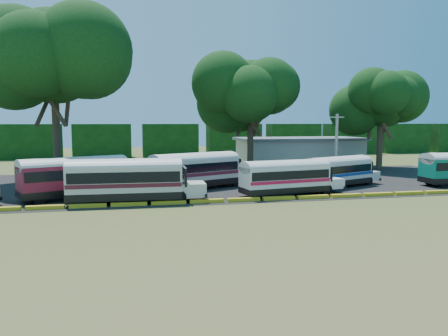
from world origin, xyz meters
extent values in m
plane|color=#34541C|center=(0.00, 0.00, 0.00)|extent=(160.00, 160.00, 0.00)
cube|color=black|center=(1.00, 12.00, 0.01)|extent=(64.00, 24.00, 0.02)
cube|color=gold|center=(-16.50, 1.00, 0.15)|extent=(2.70, 0.45, 0.30)
cube|color=gold|center=(-13.50, 1.00, 0.15)|extent=(2.70, 0.45, 0.30)
cube|color=gold|center=(-10.50, 1.00, 0.15)|extent=(2.70, 0.45, 0.30)
cube|color=gold|center=(-7.50, 1.00, 0.15)|extent=(2.70, 0.45, 0.30)
cube|color=gold|center=(-4.50, 1.00, 0.15)|extent=(2.70, 0.45, 0.30)
cube|color=gold|center=(-1.50, 1.00, 0.15)|extent=(2.70, 0.45, 0.30)
cube|color=gold|center=(1.50, 1.00, 0.15)|extent=(2.70, 0.45, 0.30)
cube|color=gold|center=(4.50, 1.00, 0.15)|extent=(2.70, 0.45, 0.30)
cube|color=gold|center=(7.50, 1.00, 0.15)|extent=(2.70, 0.45, 0.30)
cube|color=gold|center=(10.50, 1.00, 0.15)|extent=(2.70, 0.45, 0.30)
cube|color=gold|center=(13.50, 1.00, 0.15)|extent=(2.70, 0.45, 0.30)
cube|color=gold|center=(16.50, 1.00, 0.15)|extent=(2.70, 0.45, 0.30)
cube|color=gold|center=(19.50, 1.00, 0.15)|extent=(2.70, 0.45, 0.30)
cube|color=beige|center=(18.00, 30.00, 1.80)|extent=(18.00, 8.00, 3.60)
cube|color=#54575B|center=(18.00, 30.00, 3.80)|extent=(19.00, 9.00, 0.40)
cube|color=black|center=(-24.00, 48.00, 3.00)|extent=(10.00, 4.00, 6.00)
cube|color=black|center=(-12.00, 48.00, 3.00)|extent=(10.00, 4.00, 6.00)
cube|color=black|center=(0.00, 48.00, 3.00)|extent=(10.00, 4.00, 6.00)
cube|color=black|center=(12.00, 48.00, 3.00)|extent=(10.00, 4.00, 6.00)
cube|color=black|center=(24.00, 48.00, 3.00)|extent=(10.00, 4.00, 6.00)
cube|color=black|center=(36.00, 48.00, 3.00)|extent=(10.00, 4.00, 6.00)
cube|color=black|center=(48.00, 48.00, 3.00)|extent=(10.00, 4.00, 6.00)
cylinder|color=black|center=(-7.72, 6.07, 0.53)|extent=(1.08, 0.69, 1.05)
cylinder|color=black|center=(-8.63, 8.13, 0.53)|extent=(1.08, 0.69, 1.05)
cylinder|color=black|center=(-14.27, 3.18, 0.53)|extent=(1.08, 0.69, 1.05)
cylinder|color=black|center=(-15.18, 5.24, 0.53)|extent=(1.08, 0.69, 1.05)
cube|color=black|center=(-11.93, 5.44, 0.68)|extent=(8.96, 5.89, 0.58)
cube|color=maroon|center=(-11.93, 5.44, 1.93)|extent=(8.96, 5.89, 1.93)
cube|color=black|center=(-11.93, 5.44, 2.16)|extent=(8.67, 5.81, 0.81)
ellipsoid|color=beige|center=(-11.93, 5.44, 2.89)|extent=(8.96, 5.89, 1.18)
cube|color=maroon|center=(-7.12, 7.57, 1.00)|extent=(2.67, 2.88, 1.00)
cube|color=black|center=(-7.73, 7.30, 2.03)|extent=(1.12, 2.28, 1.44)
cube|color=black|center=(-6.30, 7.93, 0.58)|extent=(1.22, 2.43, 0.32)
cube|color=black|center=(-15.83, 3.72, 0.58)|extent=(1.22, 2.43, 0.32)
cylinder|color=black|center=(-3.64, 1.03, 0.53)|extent=(1.08, 0.33, 1.07)
cylinder|color=black|center=(-3.56, 3.31, 0.53)|extent=(1.08, 0.33, 1.07)
cylinder|color=black|center=(-10.89, 1.28, 0.53)|extent=(1.08, 0.33, 1.07)
cylinder|color=black|center=(-10.81, 3.56, 0.53)|extent=(1.08, 0.33, 1.07)
cube|color=black|center=(-7.76, 2.32, 0.69)|extent=(8.83, 2.96, 0.59)
cube|color=beige|center=(-7.76, 2.32, 1.96)|extent=(8.83, 2.96, 1.95)
cube|color=black|center=(-7.76, 2.32, 2.19)|extent=(8.48, 3.02, 0.82)
cube|color=#541520|center=(-7.76, 2.32, 1.57)|extent=(8.74, 3.00, 0.32)
ellipsoid|color=beige|center=(-7.76, 2.32, 2.93)|extent=(8.83, 2.96, 1.20)
cube|color=beige|center=(-2.43, 2.13, 1.01)|extent=(2.00, 2.41, 1.01)
cube|color=black|center=(-3.10, 2.16, 2.05)|extent=(0.24, 2.46, 1.46)
cube|color=black|center=(-1.52, 2.10, 0.59)|extent=(0.28, 2.62, 0.32)
cube|color=black|center=(-12.07, 2.46, 0.59)|extent=(0.28, 2.62, 0.32)
cylinder|color=black|center=(2.82, 8.87, 0.53)|extent=(1.08, 0.70, 1.05)
cylinder|color=black|center=(1.89, 10.92, 0.53)|extent=(1.08, 0.70, 1.05)
cylinder|color=black|center=(-3.70, 5.92, 0.53)|extent=(1.08, 0.70, 1.05)
cylinder|color=black|center=(-4.63, 7.97, 0.53)|extent=(1.08, 0.70, 1.05)
cube|color=black|center=(-1.38, 8.20, 0.68)|extent=(8.95, 5.95, 0.58)
cube|color=beige|center=(-1.38, 8.20, 1.93)|extent=(8.95, 5.95, 1.93)
cube|color=black|center=(-1.38, 8.20, 2.16)|extent=(8.66, 5.87, 0.81)
cube|color=maroon|center=(-1.38, 8.20, 1.55)|extent=(8.89, 5.95, 0.32)
ellipsoid|color=beige|center=(-1.38, 8.20, 2.89)|extent=(8.95, 5.95, 1.18)
cube|color=beige|center=(3.41, 10.37, 1.00)|extent=(2.68, 2.89, 1.00)
cube|color=black|center=(2.81, 10.10, 2.03)|extent=(1.14, 2.27, 1.44)
cube|color=black|center=(4.23, 10.74, 0.58)|extent=(1.23, 2.43, 0.32)
cube|color=black|center=(-5.27, 6.45, 0.58)|extent=(1.23, 2.43, 0.32)
cylinder|color=black|center=(9.48, 2.55, 0.47)|extent=(0.97, 0.41, 0.94)
cylinder|color=black|center=(9.15, 4.53, 0.47)|extent=(0.97, 0.41, 0.94)
cylinder|color=black|center=(3.17, 1.49, 0.47)|extent=(0.97, 0.41, 0.94)
cylinder|color=black|center=(2.84, 3.48, 0.47)|extent=(0.97, 0.41, 0.94)
cube|color=black|center=(5.70, 2.93, 0.61)|extent=(7.99, 3.59, 0.52)
cube|color=silver|center=(5.70, 2.93, 1.72)|extent=(7.99, 3.59, 1.72)
cube|color=black|center=(5.70, 2.93, 1.93)|extent=(7.69, 3.59, 0.72)
cube|color=red|center=(5.70, 2.93, 1.38)|extent=(7.92, 3.61, 0.28)
ellipsoid|color=beige|center=(5.70, 2.93, 2.58)|extent=(7.99, 3.59, 1.06)
cube|color=silver|center=(10.33, 3.71, 0.89)|extent=(2.01, 2.32, 0.89)
cube|color=black|center=(9.75, 3.61, 1.81)|extent=(0.49, 2.16, 1.29)
cube|color=black|center=(11.12, 3.84, 0.52)|extent=(0.55, 2.30, 0.28)
cube|color=black|center=(1.94, 2.31, 0.52)|extent=(0.55, 2.30, 0.28)
cylinder|color=black|center=(16.16, 6.98, 0.46)|extent=(0.94, 0.60, 0.92)
cylinder|color=black|center=(15.39, 8.79, 0.46)|extent=(0.94, 0.60, 0.92)
cylinder|color=black|center=(10.43, 4.54, 0.46)|extent=(0.94, 0.60, 0.92)
cylinder|color=black|center=(9.66, 6.34, 0.46)|extent=(0.94, 0.60, 0.92)
cube|color=black|center=(12.49, 6.48, 0.60)|extent=(7.81, 5.06, 0.50)
cube|color=silver|center=(12.49, 6.48, 1.68)|extent=(7.81, 5.06, 1.68)
cube|color=black|center=(12.49, 6.48, 1.88)|extent=(7.55, 4.99, 0.70)
cube|color=navy|center=(12.49, 6.48, 1.35)|extent=(7.75, 5.06, 0.27)
ellipsoid|color=beige|center=(12.49, 6.48, 2.52)|extent=(7.81, 5.06, 1.03)
cube|color=silver|center=(16.70, 8.28, 0.87)|extent=(2.31, 2.50, 0.87)
cube|color=black|center=(16.17, 8.05, 1.76)|extent=(0.95, 1.99, 1.26)
cube|color=black|center=(17.42, 8.59, 0.50)|extent=(1.03, 2.13, 0.27)
cube|color=black|center=(9.08, 5.02, 0.50)|extent=(1.03, 2.13, 0.27)
cylinder|color=black|center=(22.35, 3.90, 0.50)|extent=(1.01, 0.29, 1.01)
cylinder|color=black|center=(22.36, 6.06, 0.50)|extent=(1.01, 0.29, 1.01)
cube|color=black|center=(21.20, 4.99, 0.55)|extent=(0.19, 2.47, 0.30)
cylinder|color=#36261B|center=(-14.86, 16.32, 4.53)|extent=(0.80, 0.80, 9.07)
cylinder|color=#36261B|center=(-13.64, 16.77, 8.42)|extent=(1.51, 3.17, 5.13)
cylinder|color=#36261B|center=(-15.86, 17.16, 8.42)|extent=(2.40, 2.75, 5.13)
cylinder|color=#36261B|center=(-15.09, 15.04, 8.42)|extent=(3.24, 0.99, 5.13)
ellipsoid|color=black|center=(-14.86, 16.32, 13.13)|extent=(13.30, 13.30, 9.75)
cylinder|color=#36261B|center=(7.87, 21.68, 3.51)|extent=(0.80, 0.80, 7.02)
cylinder|color=#36261B|center=(9.09, 22.13, 6.52)|extent=(1.29, 2.57, 4.02)
cylinder|color=#36261B|center=(6.87, 22.52, 6.52)|extent=(1.99, 2.26, 4.02)
cylinder|color=#36261B|center=(7.64, 20.40, 6.52)|extent=(2.61, 0.88, 4.02)
ellipsoid|color=black|center=(7.87, 21.68, 10.28)|extent=(10.67, 10.67, 7.83)
cylinder|color=#36261B|center=(25.60, 20.43, 3.17)|extent=(0.80, 0.80, 6.34)
cylinder|color=#36261B|center=(26.82, 20.87, 5.89)|extent=(1.22, 2.37, 3.65)
cylinder|color=#36261B|center=(24.60, 21.26, 5.89)|extent=(1.86, 2.09, 3.65)
cylinder|color=#36261B|center=(25.37, 19.15, 5.89)|extent=(2.40, 0.84, 3.65)
ellipsoid|color=black|center=(25.60, 20.43, 9.33)|extent=(9.59, 9.59, 7.03)
cylinder|color=gray|center=(14.98, 11.90, 3.63)|extent=(0.30, 0.30, 7.26)
cube|color=gray|center=(14.98, 11.90, 6.89)|extent=(1.60, 0.12, 0.12)
camera|label=1|loc=(-7.38, -32.48, 6.39)|focal=35.00mm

